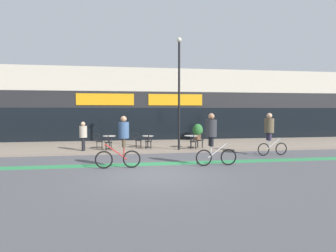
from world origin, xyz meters
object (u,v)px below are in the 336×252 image
object	(u,v)px
bistro_table_2	(191,139)
cyclist_0	(122,139)
cafe_chair_2_near	(193,140)
cyclist_1	(212,135)
planter_pot	(198,131)
bistro_table_1	(148,139)
pedestrian_near_end	(83,133)
cafe_chair_0_near	(108,141)
cafe_chair_2_side	(201,139)
cafe_chair_1_near	(149,140)
cafe_chair_1_side	(137,139)
cyclist_2	(270,130)
lamp_post	(179,87)
bistro_table_0	(109,139)
cafe_chair_0_side	(98,140)

from	to	relation	value
bistro_table_2	cyclist_0	bearing A→B (deg)	-131.93
bistro_table_2	cafe_chair_2_near	xyz separation A→B (m)	(-0.01, -0.62, -0.01)
cyclist_1	planter_pot	bearing A→B (deg)	79.10
bistro_table_1	pedestrian_near_end	distance (m)	3.67
cyclist_1	pedestrian_near_end	xyz separation A→B (m)	(-5.94, 4.27, -0.24)
cafe_chair_0_near	bistro_table_2	bearing A→B (deg)	-85.19
cafe_chair_2_side	cyclist_1	distance (m)	4.55
cafe_chair_2_side	pedestrian_near_end	xyz separation A→B (m)	(-6.72, -0.16, 0.43)
cafe_chair_1_near	planter_pot	size ratio (longest dim) A/B	0.74
cafe_chair_1_side	cyclist_0	bearing A→B (deg)	-101.69
cafe_chair_1_side	cyclist_0	world-z (taller)	cyclist_0
cafe_chair_0_near	cyclist_1	world-z (taller)	cyclist_1
cafe_chair_1_near	cafe_chair_2_near	size ratio (longest dim) A/B	1.00
cafe_chair_2_near	cafe_chair_1_near	bearing A→B (deg)	86.14
bistro_table_2	cyclist_0	world-z (taller)	cyclist_0
cyclist_1	cyclist_2	world-z (taller)	cyclist_1
bistro_table_1	pedestrian_near_end	world-z (taller)	pedestrian_near_end
cafe_chair_1_side	cafe_chair_2_side	size ratio (longest dim) A/B	1.00
cafe_chair_2_side	lamp_post	world-z (taller)	lamp_post
planter_pot	cyclist_2	bearing A→B (deg)	-70.49
cafe_chair_1_side	pedestrian_near_end	size ratio (longest dim) A/B	0.57
cafe_chair_1_near	cyclist_0	distance (m)	4.48
cafe_chair_1_near	cafe_chair_2_near	xyz separation A→B (m)	(2.50, -0.53, 0.00)
cafe_chair_0_near	cyclist_0	distance (m)	4.14
planter_pot	pedestrian_near_end	xyz separation A→B (m)	(-7.47, -3.83, 0.26)
cyclist_2	planter_pot	bearing A→B (deg)	106.66
bistro_table_2	cafe_chair_1_near	bearing A→B (deg)	-177.79
cafe_chair_1_side	planter_pot	distance (m)	5.50
cafe_chair_0_near	cafe_chair_2_near	size ratio (longest dim) A/B	1.00
bistro_table_1	cyclist_1	bearing A→B (deg)	-64.60
bistro_table_0	cafe_chair_2_near	world-z (taller)	cafe_chair_2_near
cafe_chair_0_near	cafe_chair_2_side	size ratio (longest dim) A/B	1.00
cyclist_1	cafe_chair_2_near	bearing A→B (deg)	87.66
cafe_chair_1_near	cafe_chair_2_side	xyz separation A→B (m)	(3.14, 0.09, 0.00)
bistro_table_2	cafe_chair_0_side	bearing A→B (deg)	176.83
bistro_table_1	cyclist_1	xyz separation A→B (m)	(2.36, -4.97, 0.68)
cafe_chair_2_side	cafe_chair_1_side	bearing A→B (deg)	0.45
bistro_table_1	cafe_chair_0_side	distance (m)	2.86
cafe_chair_2_near	pedestrian_near_end	bearing A→B (deg)	93.80
bistro_table_1	cyclist_0	distance (m)	5.08
cafe_chair_0_near	cyclist_0	xyz separation A→B (m)	(0.85, -4.01, 0.55)
cafe_chair_0_side	cafe_chair_1_side	size ratio (longest dim) A/B	1.00
bistro_table_1	cafe_chair_2_side	bearing A→B (deg)	-9.77
bistro_table_0	cafe_chair_2_side	xyz separation A→B (m)	(5.36, -0.32, -0.02)
bistro_table_1	pedestrian_near_end	xyz separation A→B (m)	(-3.58, -0.70, 0.44)
cafe_chair_1_near	cafe_chair_1_side	size ratio (longest dim) A/B	1.00
cyclist_0	pedestrian_near_end	bearing A→B (deg)	-61.09
bistro_table_0	bistro_table_1	xyz separation A→B (m)	(2.23, 0.22, -0.04)
cafe_chair_0_near	cafe_chair_1_near	world-z (taller)	same
bistro_table_2	cyclist_2	distance (m)	4.38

